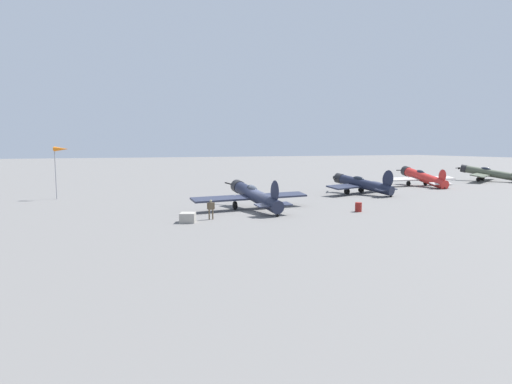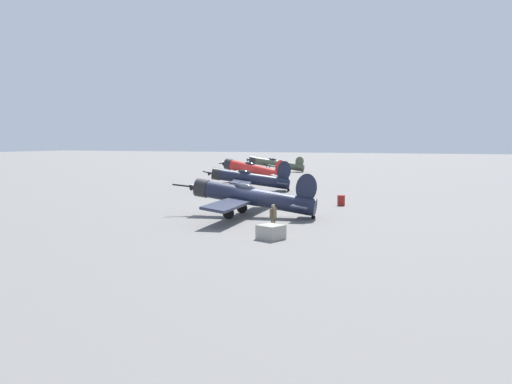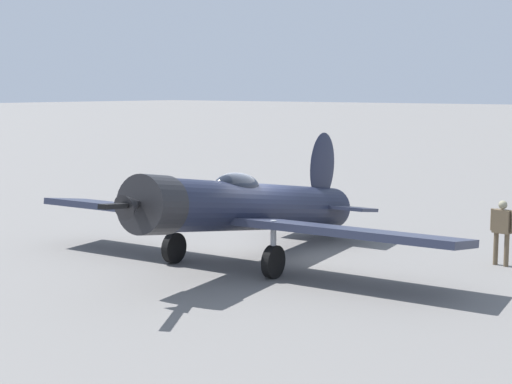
# 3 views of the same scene
# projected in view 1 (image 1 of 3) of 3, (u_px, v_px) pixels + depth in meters

# --- Properties ---
(ground_plane) EXTENTS (400.00, 400.00, 0.00)m
(ground_plane) POSITION_uv_depth(u_px,v_px,m) (256.00, 211.00, 41.22)
(ground_plane) COLOR slate
(airplane_foreground) EXTENTS (12.18, 10.79, 3.29)m
(airplane_foreground) POSITION_uv_depth(u_px,v_px,m) (254.00, 195.00, 41.50)
(airplane_foreground) COLOR #1E2338
(airplane_foreground) RESTS_ON ground_plane
(airplane_mid_apron) EXTENTS (10.30, 9.89, 3.38)m
(airplane_mid_apron) POSITION_uv_depth(u_px,v_px,m) (361.00, 184.00, 55.04)
(airplane_mid_apron) COLOR #1E2338
(airplane_mid_apron) RESTS_ON ground_plane
(airplane_far_line) EXTENTS (12.71, 9.86, 3.14)m
(airplane_far_line) POSITION_uv_depth(u_px,v_px,m) (422.00, 177.00, 65.99)
(airplane_far_line) COLOR red
(airplane_far_line) RESTS_ON ground_plane
(airplane_outer_stand) EXTENTS (12.61, 9.91, 2.87)m
(airplane_outer_stand) POSITION_uv_depth(u_px,v_px,m) (488.00, 173.00, 75.22)
(airplane_outer_stand) COLOR #4C5442
(airplane_outer_stand) RESTS_ON ground_plane
(ground_crew_mechanic) EXTENTS (0.65, 0.29, 1.68)m
(ground_crew_mechanic) POSITION_uv_depth(u_px,v_px,m) (211.00, 208.00, 36.10)
(ground_crew_mechanic) COLOR brown
(ground_crew_mechanic) RESTS_ON ground_plane
(equipment_crate) EXTENTS (1.57, 1.60, 0.79)m
(equipment_crate) POSITION_uv_depth(u_px,v_px,m) (188.00, 218.00, 34.79)
(equipment_crate) COLOR #9E998E
(equipment_crate) RESTS_ON ground_plane
(fuel_drum) EXTENTS (0.67, 0.67, 0.88)m
(fuel_drum) POSITION_uv_depth(u_px,v_px,m) (358.00, 207.00, 40.45)
(fuel_drum) COLOR maroon
(fuel_drum) RESTS_ON ground_plane
(windsock_mast) EXTENTS (1.81, 1.42, 6.13)m
(windsock_mast) POSITION_uv_depth(u_px,v_px,m) (61.00, 151.00, 49.45)
(windsock_mast) COLOR gray
(windsock_mast) RESTS_ON ground_plane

